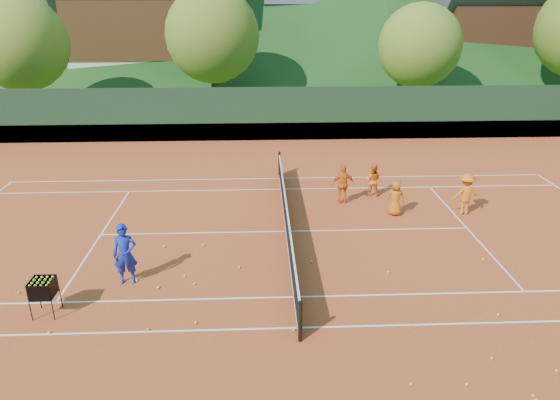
{
  "coord_description": "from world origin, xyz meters",
  "views": [
    {
      "loc": [
        -0.88,
        -15.67,
        7.61
      ],
      "look_at": [
        -0.23,
        0.0,
        1.21
      ],
      "focal_mm": 32.0,
      "sensor_mm": 36.0,
      "label": 1
    }
  ],
  "objects_px": {
    "student_c": "(396,198)",
    "chalet_mid": "(331,27)",
    "student_d": "(465,194)",
    "ball_hopper": "(43,289)",
    "student_a": "(373,180)",
    "student_b": "(343,184)",
    "chalet_right": "(495,26)",
    "tennis_net": "(287,218)",
    "coach": "(125,254)",
    "chalet_left": "(151,22)"
  },
  "relations": [
    {
      "from": "student_a",
      "to": "chalet_right",
      "type": "bearing_deg",
      "value": -104.64
    },
    {
      "from": "student_b",
      "to": "ball_hopper",
      "type": "relative_size",
      "value": 1.58
    },
    {
      "from": "student_a",
      "to": "student_d",
      "type": "relative_size",
      "value": 0.84
    },
    {
      "from": "student_a",
      "to": "student_c",
      "type": "xyz_separation_m",
      "value": [
        0.43,
        -2.01,
        0.0
      ]
    },
    {
      "from": "tennis_net",
      "to": "chalet_left",
      "type": "height_order",
      "value": "chalet_left"
    },
    {
      "from": "student_b",
      "to": "ball_hopper",
      "type": "bearing_deg",
      "value": 33.78
    },
    {
      "from": "student_b",
      "to": "student_a",
      "type": "bearing_deg",
      "value": -154.88
    },
    {
      "from": "tennis_net",
      "to": "ball_hopper",
      "type": "distance_m",
      "value": 7.91
    },
    {
      "from": "student_a",
      "to": "student_b",
      "type": "bearing_deg",
      "value": 47.08
    },
    {
      "from": "chalet_mid",
      "to": "student_c",
      "type": "bearing_deg",
      "value": -93.29
    },
    {
      "from": "student_a",
      "to": "chalet_left",
      "type": "relative_size",
      "value": 0.1
    },
    {
      "from": "chalet_mid",
      "to": "chalet_left",
      "type": "bearing_deg",
      "value": -165.96
    },
    {
      "from": "student_a",
      "to": "tennis_net",
      "type": "relative_size",
      "value": 0.11
    },
    {
      "from": "chalet_mid",
      "to": "student_d",
      "type": "bearing_deg",
      "value": -88.72
    },
    {
      "from": "student_c",
      "to": "chalet_mid",
      "type": "bearing_deg",
      "value": -82.33
    },
    {
      "from": "chalet_right",
      "to": "chalet_left",
      "type": "bearing_deg",
      "value": -180.0
    },
    {
      "from": "student_c",
      "to": "chalet_left",
      "type": "xyz_separation_m",
      "value": [
        -14.12,
        28.74,
        4.96
      ]
    },
    {
      "from": "ball_hopper",
      "to": "chalet_right",
      "type": "bearing_deg",
      "value": 52.65
    },
    {
      "from": "coach",
      "to": "student_c",
      "type": "bearing_deg",
      "value": 19.79
    },
    {
      "from": "tennis_net",
      "to": "ball_hopper",
      "type": "bearing_deg",
      "value": -144.29
    },
    {
      "from": "student_b",
      "to": "chalet_left",
      "type": "height_order",
      "value": "chalet_left"
    },
    {
      "from": "student_c",
      "to": "tennis_net",
      "type": "relative_size",
      "value": 0.11
    },
    {
      "from": "student_d",
      "to": "ball_hopper",
      "type": "relative_size",
      "value": 1.6
    },
    {
      "from": "chalet_left",
      "to": "chalet_mid",
      "type": "distance_m",
      "value": 16.51
    },
    {
      "from": "ball_hopper",
      "to": "chalet_left",
      "type": "height_order",
      "value": "chalet_left"
    },
    {
      "from": "coach",
      "to": "tennis_net",
      "type": "xyz_separation_m",
      "value": [
        4.71,
        3.15,
        -0.4
      ]
    },
    {
      "from": "student_b",
      "to": "chalet_right",
      "type": "distance_m",
      "value": 32.99
    },
    {
      "from": "student_a",
      "to": "chalet_mid",
      "type": "height_order",
      "value": "chalet_mid"
    },
    {
      "from": "student_d",
      "to": "ball_hopper",
      "type": "bearing_deg",
      "value": 20.08
    },
    {
      "from": "chalet_right",
      "to": "student_a",
      "type": "bearing_deg",
      "value": -121.38
    },
    {
      "from": "student_c",
      "to": "chalet_right",
      "type": "relative_size",
      "value": 0.11
    },
    {
      "from": "student_c",
      "to": "student_d",
      "type": "bearing_deg",
      "value": -169.27
    },
    {
      "from": "student_d",
      "to": "tennis_net",
      "type": "distance_m",
      "value": 6.85
    },
    {
      "from": "student_c",
      "to": "chalet_left",
      "type": "bearing_deg",
      "value": -52.88
    },
    {
      "from": "chalet_mid",
      "to": "student_b",
      "type": "bearing_deg",
      "value": -96.61
    },
    {
      "from": "coach",
      "to": "chalet_mid",
      "type": "bearing_deg",
      "value": 67.17
    },
    {
      "from": "student_d",
      "to": "chalet_mid",
      "type": "bearing_deg",
      "value": -92.68
    },
    {
      "from": "ball_hopper",
      "to": "chalet_right",
      "type": "xyz_separation_m",
      "value": [
        26.42,
        34.62,
        4.49
      ]
    },
    {
      "from": "student_c",
      "to": "student_b",
      "type": "bearing_deg",
      "value": -23.65
    },
    {
      "from": "chalet_left",
      "to": "student_c",
      "type": "bearing_deg",
      "value": -63.83
    },
    {
      "from": "student_c",
      "to": "tennis_net",
      "type": "height_order",
      "value": "student_c"
    },
    {
      "from": "ball_hopper",
      "to": "chalet_mid",
      "type": "distance_m",
      "value": 40.78
    },
    {
      "from": "student_c",
      "to": "student_d",
      "type": "height_order",
      "value": "student_d"
    },
    {
      "from": "student_a",
      "to": "student_d",
      "type": "distance_m",
      "value": 3.65
    },
    {
      "from": "student_a",
      "to": "tennis_net",
      "type": "height_order",
      "value": "student_a"
    },
    {
      "from": "chalet_right",
      "to": "student_d",
      "type": "bearing_deg",
      "value": -114.78
    },
    {
      "from": "tennis_net",
      "to": "ball_hopper",
      "type": "xyz_separation_m",
      "value": [
        -6.42,
        -4.62,
        0.25
      ]
    },
    {
      "from": "tennis_net",
      "to": "chalet_right",
      "type": "distance_m",
      "value": 36.37
    },
    {
      "from": "student_c",
      "to": "ball_hopper",
      "type": "bearing_deg",
      "value": 40.09
    },
    {
      "from": "coach",
      "to": "student_b",
      "type": "height_order",
      "value": "coach"
    }
  ]
}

